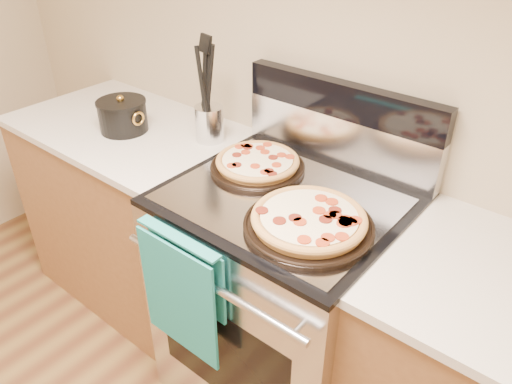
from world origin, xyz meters
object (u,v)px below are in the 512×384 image
Objects in this scene: pepperoni_pizza_back at (258,163)px; saucepan at (123,117)px; utensil_crock at (209,123)px; range_body at (283,300)px; pepperoni_pizza_front at (309,221)px.

saucepan is at bearing -173.49° from pepperoni_pizza_back.
utensil_crock is at bearing 25.46° from saucepan.
range_body is at bearing 0.33° from saucepan.
range_body is 0.98m from saucepan.
pepperoni_pizza_back is 0.66m from saucepan.
range_body is at bearing 145.45° from pepperoni_pizza_front.
utensil_crock is 0.73× the size of saucepan.
utensil_crock is (-0.66, 0.27, 0.03)m from pepperoni_pizza_front.
pepperoni_pizza_back is 2.33× the size of utensil_crock.
saucepan is at bearing 173.91° from pepperoni_pizza_front.
range_body is 6.33× the size of utensil_crock.
utensil_crock is at bearing 162.52° from range_body.
saucepan reaches higher than range_body.
utensil_crock reaches higher than saucepan.
range_body is at bearing -21.25° from pepperoni_pizza_back.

